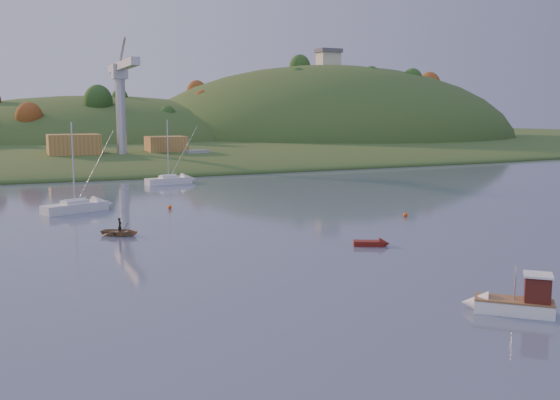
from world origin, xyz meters
name	(u,v)px	position (x,y,z in m)	size (l,w,h in m)	color
ground	(521,354)	(0.00, 0.00, 0.00)	(500.00, 500.00, 0.00)	#364458
far_shore	(66,144)	(0.00, 230.00, 0.00)	(620.00, 220.00, 1.50)	#344A1D
shore_slope	(88,154)	(0.00, 165.00, 0.00)	(640.00, 150.00, 7.00)	#344A1D
hill_center	(100,146)	(10.00, 210.00, 0.00)	(140.00, 120.00, 36.00)	#344A1D
hill_right	(328,143)	(95.00, 195.00, 0.00)	(150.00, 130.00, 60.00)	#344A1D
hilltop_house	(328,57)	(95.00, 195.00, 33.40)	(9.00, 7.00, 6.45)	beige
hillside_trees	(79,151)	(0.00, 185.00, 0.00)	(280.00, 50.00, 32.00)	#1C4719
wharf	(134,160)	(5.00, 122.00, 1.20)	(42.00, 16.00, 2.40)	slate
shed_west	(74,145)	(-8.00, 123.00, 4.80)	(11.00, 8.00, 4.80)	olive
shed_east	(166,145)	(13.00, 124.00, 4.40)	(9.00, 7.00, 4.00)	olive
dock_crane	(121,89)	(2.00, 118.39, 17.17)	(3.20, 28.00, 20.30)	#B7B7BC
fishing_boat	(508,301)	(4.20, 5.23, 0.74)	(4.96, 4.79, 3.36)	white
sailboat_near	(75,206)	(-15.11, 55.87, 0.71)	(8.09, 5.13, 10.80)	silver
sailboat_far	(169,180)	(2.65, 80.89, 0.71)	(8.05, 3.77, 10.74)	white
canoe	(120,232)	(-12.74, 38.85, 0.38)	(2.64, 3.70, 0.77)	#977953
paddler	(120,228)	(-12.74, 38.85, 0.75)	(0.55, 0.36, 1.51)	black
red_tender	(376,243)	(7.42, 24.55, 0.23)	(3.39, 2.46, 1.10)	#5F150D
work_vessel	(197,159)	(18.60, 118.00, 1.20)	(13.84, 7.76, 3.37)	#505E69
buoy_1	(405,215)	(19.13, 36.56, 0.25)	(0.50, 0.50, 0.50)	#F3490C
buoy_3	(170,207)	(-4.13, 53.43, 0.25)	(0.50, 0.50, 0.50)	#F3490C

